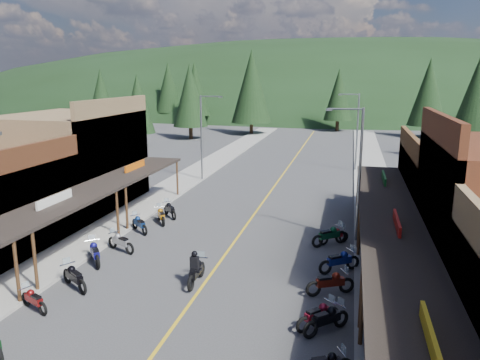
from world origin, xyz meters
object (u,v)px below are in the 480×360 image
Objects in this scene: bike_west_7 at (74,276)px; rider_on_bike at (196,270)px; bike_west_12 at (170,209)px; bike_east_6 at (326,318)px; streetlight_3 at (356,128)px; bike_east_11 at (334,235)px; bike_east_9 at (339,260)px; bike_west_6 at (34,299)px; pine_7 at (168,88)px; bike_east_8 at (330,282)px; shop_east_3 at (468,194)px; bike_west_11 at (161,215)px; pedestrian_east_b at (368,198)px; bike_east_10 at (329,234)px; streetlight_1 at (203,134)px; pine_11 at (477,99)px; pine_4 at (429,92)px; shop_west_3 at (72,161)px; pine_3 at (339,95)px; pine_0 at (101,93)px; pine_2 at (252,86)px; bike_east_7 at (318,314)px; pine_1 at (195,89)px; pine_10 at (190,95)px; bike_west_9 at (121,241)px; bike_west_8 at (95,252)px; bike_west_10 at (139,223)px.

bike_west_7 is 0.97× the size of rider_on_bike.
bike_east_6 reaches higher than bike_west_12.
streetlight_3 is 22.92m from bike_east_11.
bike_east_9 is (-0.71, -26.69, -3.80)m from streetlight_3.
bike_west_6 is 0.83× the size of bike_east_9.
pine_7 is 5.49× the size of bike_east_8.
bike_west_11 is at bearing -172.46° from shop_east_3.
pedestrian_east_b is at bearing 60.08° from rider_on_bike.
pine_7 is 78.76m from bike_east_10.
bike_west_11 is at bearing -151.45° from bike_east_8.
streetlight_1 is at bearing 106.11° from rider_on_bike.
pine_11 is 26.41m from pedestrian_east_b.
pine_4 is 6.54× the size of bike_west_6.
shop_east_3 is (27.54, 0.00, -0.99)m from shop_west_3.
pine_3 is (17.78, 54.70, 2.96)m from shop_west_3.
pine_2 reaches higher than pine_0.
pine_4 is at bearing 56.87° from shop_west_3.
rider_on_bike is (5.26, -9.84, 0.11)m from bike_west_12.
pine_2 is 62.33m from bike_west_6.
streetlight_3 reaches higher than bike_west_7.
bike_east_10 is at bearing 135.35° from bike_east_7.
bike_east_6 is 1.37× the size of pedestrian_east_b.
pine_1 reaches higher than streetlight_1.
pine_3 is 6.94× the size of pedestrian_east_b.
bike_west_7 is (34.29, -63.51, -5.83)m from pine_0.
streetlight_3 is 23.80m from bike_west_12.
bike_west_11 is 1.07× the size of bike_east_11.
pine_10 is 5.04× the size of bike_east_9.
pine_2 reaches higher than bike_east_11.
shop_west_3 is 17.56m from rider_on_bike.
bike_west_6 is at bearing -158.99° from bike_west_7.
pine_3 is 5.28× the size of bike_east_7.
pine_1 is 5.74× the size of bike_east_6.
shop_east_3 is 0.87× the size of pine_7.
shop_west_3 reaches higher than bike_east_10.
bike_east_6 is at bearing -100.91° from pine_4.
pine_4 is 6.41× the size of bike_east_11.
bike_east_10 is at bearing -103.23° from pine_4.
pine_10 reaches higher than bike_west_9.
pine_11 is 34.74m from bike_east_10.
pine_7 is at bearing 78.60° from bike_west_11.
pine_10 reaches higher than streetlight_3.
bike_west_11 is 15.18m from pedestrian_east_b.
bike_west_8 reaches higher than bike_east_8.
bike_west_6 is (-26.20, -41.77, -6.64)m from pine_11.
bike_west_6 is 10.46m from bike_west_10.
pine_10 reaches higher than bike_west_7.
pine_0 is 5.28× the size of bike_east_7.
pedestrian_east_b is at bearing -44.21° from pine_0.
bike_east_7 reaches higher than bike_west_6.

